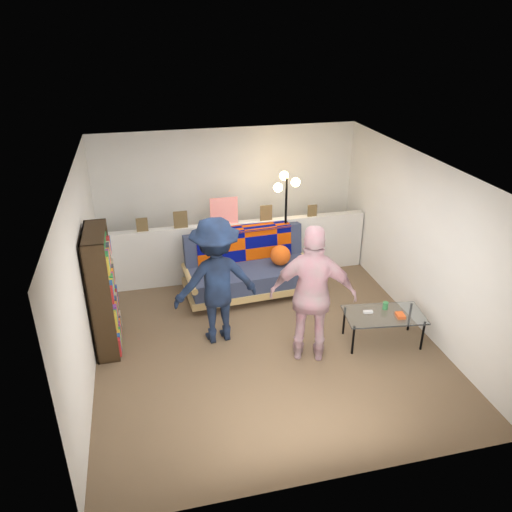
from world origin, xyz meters
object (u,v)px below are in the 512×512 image
at_px(futon_sofa, 250,269).
at_px(coffee_table, 384,316).
at_px(person_right, 313,295).
at_px(person_left, 216,281).
at_px(bookshelf, 103,295).
at_px(floor_lamp, 286,205).

distance_m(futon_sofa, coffee_table, 2.29).
relative_size(futon_sofa, person_right, 1.14).
bearing_deg(person_left, futon_sofa, -128.33).
bearing_deg(futon_sofa, bookshelf, -155.70).
bearing_deg(person_right, person_left, -13.06).
bearing_deg(person_right, floor_lamp, -78.03).
relative_size(bookshelf, person_left, 0.94).
xyz_separation_m(futon_sofa, coffee_table, (1.45, -1.77, 0.00)).
height_order(floor_lamp, person_right, person_right).
height_order(bookshelf, person_left, person_left).
distance_m(futon_sofa, bookshelf, 2.43).
height_order(futon_sofa, person_left, person_left).
bearing_deg(bookshelf, person_left, -6.18).
bearing_deg(person_left, floor_lamp, -138.63).
relative_size(futon_sofa, person_left, 1.19).
distance_m(futon_sofa, person_right, 1.96).
height_order(person_left, person_right, person_right).
height_order(bookshelf, floor_lamp, floor_lamp).
bearing_deg(futon_sofa, person_left, -122.10).
height_order(coffee_table, person_right, person_right).
bearing_deg(coffee_table, floor_lamp, 109.61).
bearing_deg(coffee_table, bookshelf, 167.81).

